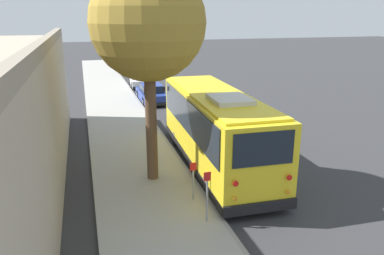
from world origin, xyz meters
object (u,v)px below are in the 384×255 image
parked_sedan_white (140,80)px  sign_post_far (193,181)px  sign_post_near (207,196)px  parked_sedan_black (131,69)px  shuttle_bus (215,125)px  parked_sedan_blue (152,94)px  street_tree (147,15)px  parked_sedan_maroon (124,62)px

parked_sedan_white → sign_post_far: size_ratio=3.49×
sign_post_near → parked_sedan_black: bearing=-3.2°
shuttle_bus → sign_post_far: bearing=150.7°
shuttle_bus → parked_sedan_blue: bearing=3.9°
shuttle_bus → sign_post_near: 5.00m
parked_sedan_white → street_tree: (-20.15, 2.64, 5.61)m
sign_post_near → sign_post_far: bearing=0.0°
sign_post_near → sign_post_far: 1.47m
street_tree → parked_sedan_blue: bearing=-10.3°
parked_sedan_maroon → sign_post_near: size_ratio=2.61×
shuttle_bus → parked_sedan_blue: size_ratio=2.26×
parked_sedan_black → sign_post_near: 30.91m
shuttle_bus → sign_post_far: shuttle_bus is taller
parked_sedan_white → parked_sedan_blue: bearing=-178.0°
shuttle_bus → parked_sedan_white: 19.36m
parked_sedan_blue → sign_post_near: bearing=174.6°
sign_post_far → parked_sedan_blue: bearing=-5.3°
shuttle_bus → parked_sedan_maroon: bearing=2.4°
parked_sedan_white → parked_sedan_black: parked_sedan_black is taller
shuttle_bus → parked_sedan_blue: (12.72, 0.41, -1.16)m
parked_sedan_white → street_tree: 21.09m
parked_sedan_blue → parked_sedan_maroon: parked_sedan_blue is taller
parked_sedan_white → street_tree: size_ratio=0.56×
parked_sedan_blue → parked_sedan_black: size_ratio=0.93×
sign_post_near → shuttle_bus: bearing=-22.5°
parked_sedan_blue → street_tree: street_tree is taller
parked_sedan_white → parked_sedan_maroon: bearing=3.2°
sign_post_near → parked_sedan_blue: bearing=-4.9°
street_tree → sign_post_near: (-3.73, -0.99, -5.21)m
street_tree → sign_post_far: bearing=-156.4°
parked_sedan_white → parked_sedan_maroon: (13.81, -0.07, 0.01)m
parked_sedan_white → sign_post_far: 22.49m
parked_sedan_black → shuttle_bus: bearing=177.7°
parked_sedan_black → street_tree: 27.84m
sign_post_near → sign_post_far: sign_post_near is taller
sign_post_far → shuttle_bus: bearing=-31.3°
parked_sedan_white → street_tree: bearing=176.0°
parked_sedan_maroon → sign_post_far: bearing=-178.2°
parked_sedan_blue → parked_sedan_white: size_ratio=0.91×
parked_sedan_blue → parked_sedan_white: parked_sedan_blue is taller
parked_sedan_black → street_tree: (-27.13, 2.74, 5.60)m
parked_sedan_maroon → street_tree: street_tree is taller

